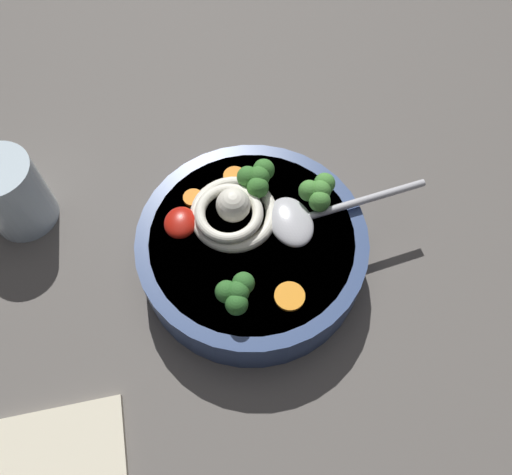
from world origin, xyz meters
The scene contains 12 objects.
table_slab centered at (0.00, 0.00, 1.47)cm, with size 132.99×132.99×2.94cm, color #5B5651.
soup_bowl centered at (-1.19, -2.98, 5.80)cm, with size 23.82×23.82×5.54cm.
noodle_pile centered at (-3.25, -5.19, 9.72)cm, with size 9.95×9.75×4.00cm.
soup_spoon centered at (-3.50, 2.07, 9.27)cm, with size 10.24×17.06×1.60cm.
chili_sauce_dollop centered at (-1.66, -10.30, 9.30)cm, with size 3.69×3.32×1.66cm, color #B2190F.
broccoli_floret_left centered at (-6.96, -3.05, 10.69)cm, with size 4.48×3.85×3.54cm.
broccoli_floret_rear centered at (5.87, -3.66, 10.54)cm, with size 4.18×3.60×3.30cm.
broccoli_floret_beside_chili centered at (-5.94, 3.33, 10.62)cm, with size 4.34×3.73×3.43cm.
carrot_slice_center centered at (-5.13, -9.63, 8.70)cm, with size 2.12×2.12×0.45cm, color orange.
carrot_slice_extra_b centered at (-8.17, -5.60, 8.81)cm, with size 2.42×2.42×0.67cm, color orange.
carrot_slice_front centered at (4.94, 1.27, 8.68)cm, with size 2.95×2.95×0.41cm, color orange.
drinking_glass centered at (-4.44, -29.63, 7.46)cm, with size 7.32×7.32×9.05cm, color silver.
Camera 1 is at (23.78, -0.42, 54.17)cm, focal length 36.12 mm.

